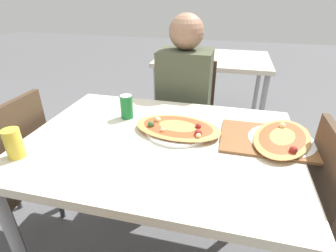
# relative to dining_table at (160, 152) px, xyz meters

# --- Properties ---
(ground_plane) EXTENTS (14.00, 14.00, 0.00)m
(ground_plane) POSITION_rel_dining_table_xyz_m (0.00, 0.00, -0.67)
(ground_plane) COLOR #59595B
(dining_table) EXTENTS (1.23, 0.90, 0.74)m
(dining_table) POSITION_rel_dining_table_xyz_m (0.00, 0.00, 0.00)
(dining_table) COLOR beige
(dining_table) RESTS_ON ground_plane
(chair_far_seated) EXTENTS (0.40, 0.40, 0.90)m
(chair_far_seated) POSITION_rel_dining_table_xyz_m (-0.01, 0.78, -0.18)
(chair_far_seated) COLOR #3F2D1E
(chair_far_seated) RESTS_ON ground_plane
(chair_side_left) EXTENTS (0.40, 0.40, 0.90)m
(chair_side_left) POSITION_rel_dining_table_xyz_m (-0.80, -0.10, -0.18)
(chair_side_left) COLOR #3F2D1E
(chair_side_left) RESTS_ON ground_plane
(person_seated) EXTENTS (0.34, 0.28, 1.23)m
(person_seated) POSITION_rel_dining_table_xyz_m (-0.01, 0.67, 0.05)
(person_seated) COLOR #2D2D38
(person_seated) RESTS_ON ground_plane
(pizza_main) EXTENTS (0.44, 0.30, 0.06)m
(pizza_main) POSITION_rel_dining_table_xyz_m (0.06, 0.09, 0.09)
(pizza_main) COLOR white
(pizza_main) RESTS_ON dining_table
(soda_can) EXTENTS (0.07, 0.07, 0.12)m
(soda_can) POSITION_rel_dining_table_xyz_m (-0.23, 0.18, 0.13)
(soda_can) COLOR #197233
(soda_can) RESTS_ON dining_table
(drink_glass) EXTENTS (0.07, 0.07, 0.12)m
(drink_glass) POSITION_rel_dining_table_xyz_m (-0.53, -0.27, 0.13)
(drink_glass) COLOR gold
(drink_glass) RESTS_ON dining_table
(serving_tray) EXTENTS (0.40, 0.30, 0.01)m
(serving_tray) POSITION_rel_dining_table_xyz_m (0.47, 0.11, 0.08)
(serving_tray) COLOR brown
(serving_tray) RESTS_ON dining_table
(pizza_second) EXTENTS (0.35, 0.45, 0.06)m
(pizza_second) POSITION_rel_dining_table_xyz_m (0.54, 0.11, 0.09)
(pizza_second) COLOR white
(pizza_second) RESTS_ON dining_table
(background_table) EXTENTS (1.10, 0.80, 0.86)m
(background_table) POSITION_rel_dining_table_xyz_m (0.05, 1.69, 0.01)
(background_table) COLOR beige
(background_table) RESTS_ON ground_plane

